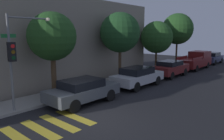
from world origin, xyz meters
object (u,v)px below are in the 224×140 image
(sedan_tail_of_row, at_px, (212,58))
(traffic_light_pole, at_px, (21,46))
(pickup_truck, at_px, (196,60))
(tree_midblock, at_px, (120,33))
(tree_near_corner, at_px, (52,37))
(sedan_middle, at_px, (138,76))
(tree_behind_truck, at_px, (178,29))
(tree_far_end, at_px, (157,37))
(sedan_far_end, at_px, (170,68))
(sedan_near_corner, at_px, (83,90))

(sedan_tail_of_row, bearing_deg, traffic_light_pole, 177.09)
(pickup_truck, relative_size, tree_midblock, 0.97)
(traffic_light_pole, xyz_separation_m, tree_near_corner, (2.28, 0.80, 0.42))
(sedan_middle, xyz_separation_m, tree_behind_truck, (10.64, 2.06, 3.63))
(pickup_truck, bearing_deg, tree_near_corner, 173.09)
(tree_far_end, bearing_deg, sedan_far_end, -114.47)
(sedan_near_corner, relative_size, sedan_middle, 0.95)
(tree_near_corner, distance_m, tree_far_end, 11.92)
(sedan_middle, bearing_deg, pickup_truck, -0.00)
(sedan_near_corner, distance_m, tree_behind_truck, 16.52)
(sedan_tail_of_row, bearing_deg, pickup_truck, -180.00)
(sedan_near_corner, distance_m, pickup_truck, 16.54)
(sedan_near_corner, relative_size, tree_behind_truck, 0.69)
(tree_behind_truck, bearing_deg, sedan_near_corner, -172.64)
(pickup_truck, distance_m, tree_behind_truck, 4.07)
(sedan_near_corner, distance_m, tree_far_end, 11.94)
(sedan_near_corner, bearing_deg, tree_far_end, 10.24)
(sedan_near_corner, relative_size, pickup_truck, 0.79)
(sedan_near_corner, height_order, sedan_middle, sedan_middle)
(sedan_middle, height_order, tree_midblock, tree_midblock)
(pickup_truck, bearing_deg, tree_midblock, 169.17)
(sedan_far_end, distance_m, tree_behind_truck, 6.90)
(pickup_truck, bearing_deg, sedan_near_corner, 180.00)
(sedan_far_end, bearing_deg, sedan_middle, 180.00)
(sedan_far_end, distance_m, sedan_tail_of_row, 11.67)
(traffic_light_pole, relative_size, pickup_truck, 0.89)
(sedan_near_corner, bearing_deg, tree_behind_truck, 7.36)
(tree_far_end, relative_size, tree_behind_truck, 0.83)
(tree_midblock, height_order, tree_behind_truck, tree_behind_truck)
(sedan_far_end, relative_size, tree_far_end, 0.84)
(sedan_middle, bearing_deg, tree_far_end, 18.72)
(traffic_light_pole, xyz_separation_m, tree_behind_truck, (18.74, 0.80, 1.12))
(tree_near_corner, distance_m, tree_midblock, 6.23)
(sedan_tail_of_row, relative_size, tree_far_end, 0.85)
(tree_far_end, bearing_deg, tree_midblock, 180.00)
(sedan_far_end, height_order, pickup_truck, pickup_truck)
(traffic_light_pole, relative_size, sedan_near_corner, 1.13)
(sedan_tail_of_row, distance_m, tree_near_corner, 22.93)
(sedan_far_end, xyz_separation_m, tree_near_corner, (-10.97, 2.06, 2.92))
(tree_behind_truck, bearing_deg, pickup_truck, -74.86)
(sedan_far_end, bearing_deg, sedan_near_corner, 180.00)
(sedan_near_corner, relative_size, tree_far_end, 0.83)
(sedan_far_end, distance_m, tree_near_corner, 11.54)
(sedan_far_end, bearing_deg, tree_midblock, 156.49)
(sedan_near_corner, height_order, sedan_tail_of_row, sedan_tail_of_row)
(sedan_middle, xyz_separation_m, pickup_truck, (11.20, -0.00, 0.17))
(sedan_near_corner, height_order, tree_midblock, tree_midblock)
(sedan_middle, distance_m, pickup_truck, 11.20)
(sedan_middle, distance_m, tree_midblock, 3.82)
(sedan_tail_of_row, bearing_deg, tree_midblock, 172.83)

